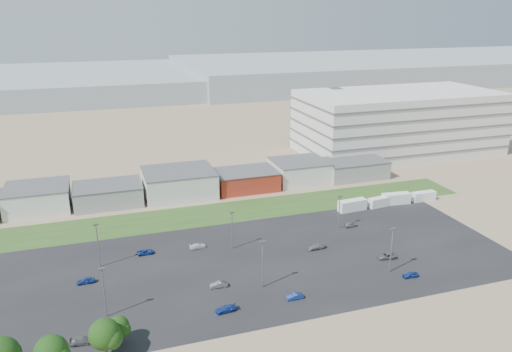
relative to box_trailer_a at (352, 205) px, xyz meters
name	(u,v)px	position (x,y,z in m)	size (l,w,h in m)	color
ground	(273,311)	(-40.36, -41.76, -1.63)	(700.00, 700.00, 0.00)	#8C7359
parking_lot	(263,261)	(-35.36, -21.76, -1.62)	(120.00, 50.00, 0.01)	black
grass_strip	(211,214)	(-40.36, 10.24, -1.62)	(160.00, 16.00, 0.02)	#254A1B
hills_backdrop	(183,80)	(-0.36, 273.24, 2.87)	(700.00, 200.00, 9.00)	gray
building_row	(144,187)	(-57.36, 29.24, 2.37)	(170.00, 20.00, 8.00)	silver
parking_garage	(398,122)	(49.64, 53.24, 10.87)	(80.00, 40.00, 25.00)	silver
box_trailer_a	(352,205)	(0.00, 0.00, 0.00)	(8.69, 2.71, 3.26)	silver
box_trailer_b	(380,202)	(9.53, 0.32, -0.21)	(7.54, 2.36, 2.83)	silver
box_trailer_c	(396,199)	(15.46, 0.71, 0.02)	(8.80, 2.75, 3.30)	silver
box_trailer_d	(424,196)	(25.10, 0.29, -0.20)	(7.62, 2.38, 2.86)	silver
tree_right	(105,337)	(-72.03, -46.19, 2.67)	(5.73, 5.73, 8.59)	black
tree_near	(119,328)	(-69.66, -42.63, 1.44)	(4.09, 4.09, 6.14)	black
lightpole_front_l	(104,293)	(-71.55, -33.36, 3.61)	(1.23, 0.51, 10.47)	slate
lightpole_front_m	(263,265)	(-39.34, -32.61, 3.78)	(1.27, 0.53, 10.81)	slate
lightpole_front_r	(391,250)	(-9.87, -35.46, 3.79)	(1.28, 0.53, 10.84)	slate
lightpole_back_l	(98,246)	(-72.15, -12.28, 3.74)	(1.26, 0.53, 10.74)	slate
lightpole_back_m	(232,231)	(-40.52, -12.99, 3.28)	(1.16, 0.48, 9.82)	slate
lightpole_back_r	(339,212)	(-9.86, -10.37, 3.10)	(1.11, 0.46, 9.46)	slate
parked_car_0	(387,256)	(-6.88, -29.58, -0.99)	(2.12, 4.61, 1.28)	#595B5E
parked_car_2	(410,275)	(-6.74, -38.96, -1.02)	(1.45, 3.59, 1.22)	navy
parked_car_3	(226,309)	(-49.21, -39.06, -1.01)	(1.72, 4.23, 1.23)	navy
parked_car_4	(219,285)	(-48.25, -29.71, -1.01)	(1.32, 3.78, 1.25)	#595B5E
parked_car_5	(86,281)	(-75.30, -19.08, -0.98)	(1.54, 3.83, 1.30)	navy
parked_car_6	(198,246)	(-48.64, -10.12, -1.03)	(1.67, 4.11, 1.19)	silver
parked_car_8	(351,225)	(-6.15, -10.47, -0.98)	(1.54, 3.83, 1.30)	#A5A5AA
parked_car_9	(146,252)	(-61.40, -9.29, -1.06)	(1.87, 4.06, 1.13)	navy
parked_car_10	(82,340)	(-76.03, -40.67, -0.97)	(1.83, 4.51, 1.31)	#595B5E
parked_car_12	(316,247)	(-20.88, -19.80, -1.00)	(1.77, 4.36, 1.27)	#A5A5AA
parked_car_13	(295,296)	(-34.52, -39.08, -1.04)	(1.24, 3.56, 1.17)	navy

